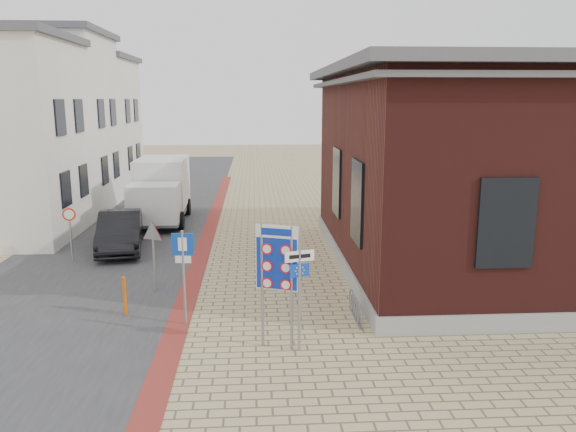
{
  "coord_description": "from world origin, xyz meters",
  "views": [
    {
      "loc": [
        0.01,
        -11.72,
        5.7
      ],
      "look_at": [
        1.03,
        5.01,
        2.2
      ],
      "focal_mm": 35.0,
      "sensor_mm": 36.0,
      "label": 1
    }
  ],
  "objects_px": {
    "box_truck": "(161,190)",
    "parking_sign": "(183,261)",
    "border_sign": "(277,260)",
    "essen_sign": "(299,281)",
    "sedan": "(120,231)",
    "bollard": "(125,296)"
  },
  "relations": [
    {
      "from": "sedan",
      "to": "box_truck",
      "type": "distance_m",
      "value": 5.17
    },
    {
      "from": "sedan",
      "to": "box_truck",
      "type": "xyz_separation_m",
      "value": [
        0.77,
        5.05,
        0.78
      ]
    },
    {
      "from": "parking_sign",
      "to": "bollard",
      "type": "relative_size",
      "value": 2.37
    },
    {
      "from": "border_sign",
      "to": "essen_sign",
      "type": "xyz_separation_m",
      "value": [
        0.5,
        -0.2,
        -0.42
      ]
    },
    {
      "from": "box_truck",
      "to": "sedan",
      "type": "bearing_deg",
      "value": -99.86
    },
    {
      "from": "bollard",
      "to": "essen_sign",
      "type": "bearing_deg",
      "value": -29.05
    },
    {
      "from": "sedan",
      "to": "border_sign",
      "type": "relative_size",
      "value": 1.51
    },
    {
      "from": "sedan",
      "to": "box_truck",
      "type": "bearing_deg",
      "value": 72.03
    },
    {
      "from": "essen_sign",
      "to": "bollard",
      "type": "relative_size",
      "value": 2.42
    },
    {
      "from": "sedan",
      "to": "bollard",
      "type": "relative_size",
      "value": 4.22
    },
    {
      "from": "border_sign",
      "to": "sedan",
      "type": "bearing_deg",
      "value": 142.01
    },
    {
      "from": "parking_sign",
      "to": "bollard",
      "type": "distance_m",
      "value": 2.21
    },
    {
      "from": "border_sign",
      "to": "essen_sign",
      "type": "height_order",
      "value": "border_sign"
    },
    {
      "from": "border_sign",
      "to": "parking_sign",
      "type": "distance_m",
      "value": 2.78
    },
    {
      "from": "sedan",
      "to": "box_truck",
      "type": "relative_size",
      "value": 0.79
    },
    {
      "from": "box_truck",
      "to": "parking_sign",
      "type": "height_order",
      "value": "box_truck"
    },
    {
      "from": "bollard",
      "to": "parking_sign",
      "type": "bearing_deg",
      "value": -25.2
    },
    {
      "from": "border_sign",
      "to": "bollard",
      "type": "bearing_deg",
      "value": 170.17
    },
    {
      "from": "border_sign",
      "to": "essen_sign",
      "type": "bearing_deg",
      "value": -1.73
    },
    {
      "from": "box_truck",
      "to": "border_sign",
      "type": "bearing_deg",
      "value": -72.16
    },
    {
      "from": "box_truck",
      "to": "essen_sign",
      "type": "bearing_deg",
      "value": -70.63
    },
    {
      "from": "parking_sign",
      "to": "bollard",
      "type": "bearing_deg",
      "value": 160.26
    }
  ]
}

